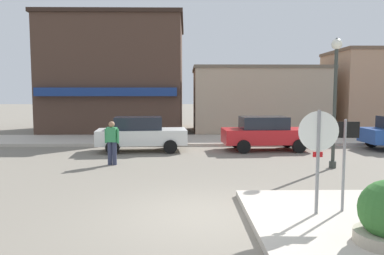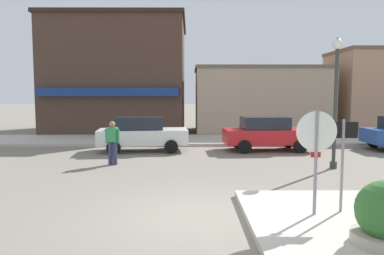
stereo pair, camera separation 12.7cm
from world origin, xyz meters
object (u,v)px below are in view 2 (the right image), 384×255
(pedestrian_crossing_near, at_px, (112,141))
(lamp_post, at_px, (336,84))
(stop_sign, at_px, (316,149))
(one_way_sign, at_px, (342,156))
(parked_car_second, at_px, (267,133))
(parked_car_nearest, at_px, (142,133))

(pedestrian_crossing_near, bearing_deg, lamp_post, -5.09)
(stop_sign, bearing_deg, one_way_sign, 15.47)
(parked_car_second, bearing_deg, stop_sign, -95.85)
(lamp_post, bearing_deg, pedestrian_crossing_near, 174.91)
(parked_car_second, xyz_separation_m, pedestrian_crossing_near, (-6.39, -3.39, 0.06))
(lamp_post, height_order, pedestrian_crossing_near, lamp_post)
(one_way_sign, height_order, parked_car_second, one_way_sign)
(pedestrian_crossing_near, bearing_deg, parked_car_nearest, 78.15)
(one_way_sign, relative_size, pedestrian_crossing_near, 1.30)
(parked_car_nearest, height_order, parked_car_second, same)
(lamp_post, bearing_deg, parked_car_nearest, 151.38)
(lamp_post, xyz_separation_m, parked_car_second, (-1.50, 4.09, -2.15))
(one_way_sign, distance_m, lamp_post, 5.81)
(parked_car_nearest, bearing_deg, lamp_post, -28.62)
(stop_sign, relative_size, lamp_post, 0.51)
(lamp_post, relative_size, parked_car_second, 1.11)
(stop_sign, height_order, pedestrian_crossing_near, stop_sign)
(stop_sign, distance_m, one_way_sign, 0.66)
(lamp_post, height_order, parked_car_nearest, lamp_post)
(parked_car_nearest, xyz_separation_m, pedestrian_crossing_near, (-0.68, -3.23, 0.06))
(stop_sign, relative_size, parked_car_second, 0.56)
(stop_sign, relative_size, one_way_sign, 1.10)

